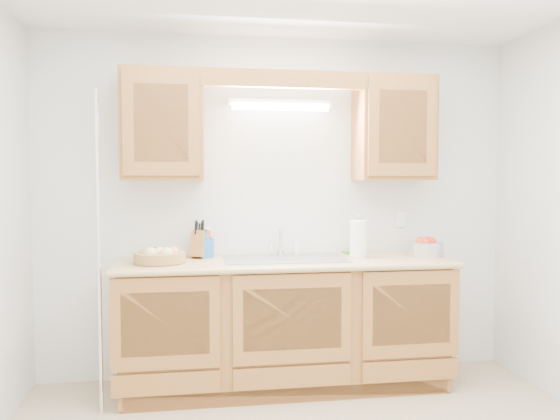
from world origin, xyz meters
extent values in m
cube|color=silver|center=(0.00, 1.50, 1.25)|extent=(3.50, 0.02, 2.50)
cube|color=silver|center=(0.00, -1.50, 1.25)|extent=(3.50, 0.02, 2.50)
cube|color=#9A5D2D|center=(0.00, 1.20, 0.44)|extent=(2.20, 0.60, 0.86)
cube|color=tan|center=(0.00, 1.19, 0.88)|extent=(2.30, 0.63, 0.04)
cube|color=#9A5D2D|center=(-0.83, 1.33, 1.83)|extent=(0.55, 0.33, 0.75)
cube|color=#9A5D2D|center=(0.83, 1.33, 1.83)|extent=(0.55, 0.33, 0.75)
cube|color=#9A5D2D|center=(0.00, 1.19, 2.14)|extent=(2.20, 0.05, 0.12)
cylinder|color=white|center=(0.00, 1.40, 1.98)|extent=(0.70, 0.05, 0.05)
cube|color=white|center=(0.00, 1.43, 2.01)|extent=(0.76, 0.06, 0.05)
cube|color=#9E9EA3|center=(0.00, 1.21, 0.90)|extent=(0.84, 0.46, 0.01)
cube|color=#9E9EA3|center=(-0.21, 1.21, 0.82)|extent=(0.39, 0.40, 0.16)
cube|color=#9E9EA3|center=(0.21, 1.21, 0.82)|extent=(0.39, 0.40, 0.16)
cylinder|color=silver|center=(0.00, 1.41, 0.92)|extent=(0.06, 0.06, 0.04)
cylinder|color=silver|center=(0.00, 1.41, 1.00)|extent=(0.02, 0.02, 0.16)
cylinder|color=silver|center=(0.00, 1.35, 1.09)|extent=(0.02, 0.12, 0.02)
cylinder|color=white|center=(0.12, 1.41, 0.96)|extent=(0.03, 0.03, 0.12)
cylinder|color=silver|center=(-1.20, 0.94, 1.00)|extent=(0.03, 0.03, 2.00)
cube|color=white|center=(0.95, 1.49, 1.15)|extent=(0.08, 0.01, 0.12)
cylinder|color=#B28247|center=(-0.85, 1.16, 0.94)|extent=(0.41, 0.41, 0.07)
sphere|color=#D8C67F|center=(-0.91, 1.12, 0.97)|extent=(0.08, 0.08, 0.08)
sphere|color=#D8C67F|center=(-0.80, 1.11, 0.97)|extent=(0.08, 0.08, 0.08)
sphere|color=tan|center=(-0.77, 1.20, 0.97)|extent=(0.08, 0.08, 0.08)
sphere|color=red|center=(-0.87, 1.21, 0.97)|extent=(0.08, 0.08, 0.08)
sphere|color=#72A53F|center=(-0.94, 1.19, 0.97)|extent=(0.08, 0.08, 0.08)
sphere|color=#D8C67F|center=(-0.85, 1.15, 0.97)|extent=(0.08, 0.08, 0.08)
sphere|color=red|center=(-0.82, 1.24, 0.97)|extent=(0.07, 0.07, 0.07)
cube|color=#9A5D2D|center=(-0.59, 1.37, 0.99)|extent=(0.14, 0.18, 0.21)
cylinder|color=black|center=(-0.61, 1.36, 1.10)|extent=(0.02, 0.04, 0.08)
cylinder|color=black|center=(-0.59, 1.36, 1.11)|extent=(0.02, 0.04, 0.08)
cylinder|color=black|center=(-0.56, 1.36, 1.11)|extent=(0.02, 0.04, 0.08)
cylinder|color=black|center=(-0.60, 1.39, 1.12)|extent=(0.02, 0.04, 0.08)
cylinder|color=black|center=(-0.57, 1.39, 1.12)|extent=(0.02, 0.04, 0.08)
cylinder|color=black|center=(-0.61, 1.42, 1.12)|extent=(0.02, 0.04, 0.08)
cylinder|color=black|center=(-0.56, 1.42, 1.13)|extent=(0.02, 0.04, 0.08)
cylinder|color=#E7430C|center=(-0.54, 1.43, 1.00)|extent=(0.08, 0.08, 0.20)
cylinder|color=white|center=(-0.54, 1.43, 1.10)|extent=(0.07, 0.07, 0.01)
imported|color=#2364B0|center=(-0.54, 1.37, 1.00)|extent=(0.11, 0.11, 0.20)
cube|color=#CC333F|center=(0.54, 1.44, 0.90)|extent=(0.13, 0.10, 0.01)
cube|color=green|center=(0.54, 1.44, 0.91)|extent=(0.13, 0.10, 0.02)
cylinder|color=silver|center=(0.54, 1.24, 0.91)|extent=(0.15, 0.15, 0.01)
cylinder|color=silver|center=(0.54, 1.24, 1.05)|extent=(0.02, 0.02, 0.30)
cylinder|color=white|center=(0.54, 1.24, 1.04)|extent=(0.16, 0.16, 0.25)
sphere|color=silver|center=(0.54, 1.24, 1.20)|extent=(0.02, 0.02, 0.02)
cylinder|color=silver|center=(1.03, 1.22, 0.95)|extent=(0.32, 0.32, 0.10)
sphere|color=red|center=(1.00, 1.22, 1.00)|extent=(0.07, 0.07, 0.07)
sphere|color=red|center=(1.06, 1.24, 1.00)|extent=(0.07, 0.07, 0.07)
sphere|color=red|center=(1.03, 1.19, 1.00)|extent=(0.07, 0.07, 0.07)
sphere|color=red|center=(1.07, 1.20, 1.00)|extent=(0.07, 0.07, 0.07)
camera|label=1|loc=(-0.60, -2.52, 1.44)|focal=35.00mm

